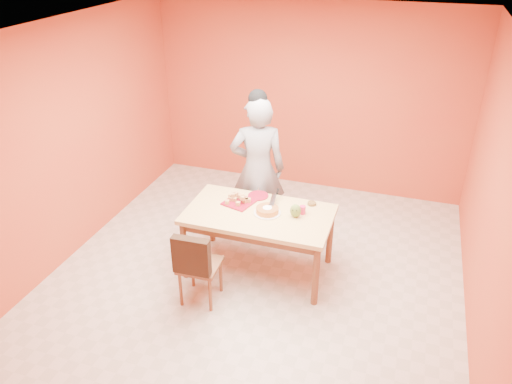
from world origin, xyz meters
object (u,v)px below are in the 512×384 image
(egg_ornament, at_px, (296,211))
(checker_tin, at_px, (312,204))
(dining_chair, at_px, (199,264))
(red_dinner_plate, at_px, (258,196))
(dining_table, at_px, (259,220))
(person, at_px, (258,170))
(sponge_cake, at_px, (267,210))
(magenta_glass, at_px, (303,210))
(pastry_platter, at_px, (239,202))

(egg_ornament, relative_size, checker_tin, 1.57)
(dining_chair, bearing_deg, red_dinner_plate, 71.39)
(dining_table, bearing_deg, dining_chair, -121.28)
(person, relative_size, checker_tin, 18.95)
(sponge_cake, bearing_deg, egg_ornament, 4.33)
(dining_table, bearing_deg, person, 109.05)
(dining_table, bearing_deg, sponge_cake, 7.68)
(magenta_glass, bearing_deg, dining_chair, -136.95)
(pastry_platter, bearing_deg, person, 86.74)
(person, distance_m, checker_tin, 0.85)
(dining_chair, relative_size, pastry_platter, 2.91)
(red_dinner_plate, relative_size, checker_tin, 2.46)
(dining_table, xyz_separation_m, sponge_cake, (0.09, 0.01, 0.13))
(pastry_platter, distance_m, red_dinner_plate, 0.27)
(egg_ornament, bearing_deg, magenta_glass, 70.84)
(person, xyz_separation_m, egg_ornament, (0.65, -0.68, -0.08))
(pastry_platter, bearing_deg, magenta_glass, -0.18)
(sponge_cake, height_order, checker_tin, sponge_cake)
(sponge_cake, xyz_separation_m, egg_ornament, (0.31, 0.02, 0.04))
(pastry_platter, relative_size, checker_tin, 3.13)
(magenta_glass, bearing_deg, red_dinner_plate, 158.94)
(pastry_platter, relative_size, red_dinner_plate, 1.28)
(pastry_platter, distance_m, sponge_cake, 0.39)
(red_dinner_plate, bearing_deg, egg_ornament, -31.03)
(red_dinner_plate, xyz_separation_m, egg_ornament, (0.52, -0.31, 0.07))
(magenta_glass, bearing_deg, sponge_cake, -162.62)
(pastry_platter, relative_size, sponge_cake, 1.23)
(pastry_platter, xyz_separation_m, magenta_glass, (0.74, -0.00, 0.04))
(pastry_platter, relative_size, magenta_glass, 3.27)
(dining_chair, xyz_separation_m, sponge_cake, (0.51, 0.71, 0.34))
(red_dinner_plate, xyz_separation_m, sponge_cake, (0.21, -0.34, 0.03))
(person, distance_m, red_dinner_plate, 0.41)
(red_dinner_plate, relative_size, sponge_cake, 0.96)
(person, relative_size, sponge_cake, 7.42)
(dining_table, bearing_deg, pastry_platter, 155.13)
(checker_tin, bearing_deg, magenta_glass, -103.38)
(person, bearing_deg, egg_ornament, 115.36)
(person, height_order, checker_tin, person)
(dining_chair, height_order, magenta_glass, dining_chair)
(checker_tin, bearing_deg, red_dinner_plate, 180.00)
(red_dinner_plate, distance_m, magenta_glass, 0.62)
(red_dinner_plate, distance_m, egg_ornament, 0.61)
(dining_chair, relative_size, checker_tin, 9.10)
(pastry_platter, bearing_deg, sponge_cake, -17.48)
(dining_chair, bearing_deg, checker_tin, 45.69)
(dining_table, xyz_separation_m, dining_chair, (-0.42, -0.70, -0.21))
(dining_chair, bearing_deg, sponge_cake, 51.43)
(checker_tin, bearing_deg, egg_ornament, -109.34)
(person, height_order, egg_ornament, person)
(dining_chair, height_order, pastry_platter, dining_chair)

